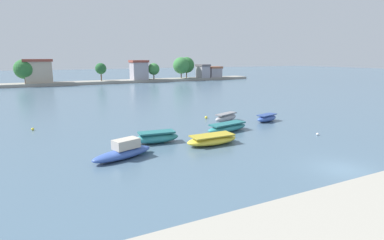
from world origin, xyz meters
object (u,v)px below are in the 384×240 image
(moored_boat_5, at_px, (267,118))
(mooring_buoy_0, at_px, (318,134))
(moored_boat_4, at_px, (226,118))
(moored_boat_2, at_px, (212,140))
(moored_boat_3, at_px, (227,127))
(moored_boat_0, at_px, (123,152))
(mooring_buoy_1, at_px, (206,117))
(mooring_buoy_2, at_px, (33,129))
(moored_boat_1, at_px, (157,137))

(moored_boat_5, relative_size, mooring_buoy_0, 13.92)
(mooring_buoy_0, bearing_deg, moored_boat_4, 114.69)
(moored_boat_2, height_order, moored_boat_3, moored_boat_3)
(moored_boat_0, relative_size, moored_boat_2, 1.08)
(moored_boat_5, distance_m, mooring_buoy_1, 7.82)
(mooring_buoy_0, distance_m, mooring_buoy_1, 14.29)
(moored_boat_5, bearing_deg, mooring_buoy_0, -104.62)
(moored_boat_4, relative_size, mooring_buoy_0, 15.80)
(moored_boat_0, xyz_separation_m, moored_boat_3, (12.52, 3.87, -0.11))
(mooring_buoy_2, bearing_deg, moored_boat_2, -42.55)
(moored_boat_3, height_order, moored_boat_5, moored_boat_3)
(moored_boat_0, xyz_separation_m, moored_boat_4, (15.28, 8.42, -0.06))
(moored_boat_0, bearing_deg, mooring_buoy_2, 96.75)
(moored_boat_1, bearing_deg, moored_boat_4, 30.79)
(moored_boat_4, bearing_deg, mooring_buoy_1, 95.78)
(moored_boat_2, bearing_deg, moored_boat_3, 41.18)
(moored_boat_3, bearing_deg, moored_boat_4, 47.98)
(moored_boat_1, xyz_separation_m, moored_boat_5, (15.91, 2.98, -0.08))
(mooring_buoy_0, height_order, mooring_buoy_2, mooring_buoy_2)
(moored_boat_0, bearing_deg, moored_boat_3, -1.32)
(moored_boat_4, xyz_separation_m, mooring_buoy_1, (-1.37, 2.67, -0.33))
(moored_boat_3, bearing_deg, moored_boat_1, 174.43)
(moored_boat_0, xyz_separation_m, moored_boat_2, (8.43, 0.23, -0.12))
(mooring_buoy_2, bearing_deg, moored_boat_3, -28.01)
(mooring_buoy_1, xyz_separation_m, mooring_buoy_2, (-20.55, 2.97, -0.03))
(moored_boat_0, relative_size, moored_boat_5, 1.48)
(moored_boat_5, bearing_deg, moored_boat_3, -178.67)
(moored_boat_3, xyz_separation_m, moored_boat_5, (7.39, 2.21, -0.01))
(moored_boat_0, relative_size, mooring_buoy_2, 18.47)
(mooring_buoy_0, bearing_deg, moored_boat_5, 90.68)
(moored_boat_3, bearing_deg, mooring_buoy_2, 141.22)
(moored_boat_4, relative_size, mooring_buoy_2, 14.11)
(moored_boat_3, bearing_deg, moored_boat_5, 5.87)
(moored_boat_2, distance_m, mooring_buoy_0, 11.75)
(moored_boat_4, bearing_deg, mooring_buoy_2, 144.28)
(moored_boat_3, relative_size, mooring_buoy_1, 15.51)
(moored_boat_1, xyz_separation_m, moored_boat_4, (11.29, 5.33, -0.02))
(moored_boat_1, relative_size, moored_boat_2, 0.85)
(mooring_buoy_0, bearing_deg, mooring_buoy_2, 149.16)
(moored_boat_1, height_order, moored_boat_2, moored_boat_1)
(moored_boat_1, bearing_deg, moored_boat_5, 16.14)
(moored_boat_1, bearing_deg, moored_boat_0, -136.67)
(moored_boat_0, distance_m, moored_boat_5, 20.81)
(moored_boat_1, height_order, moored_boat_4, moored_boat_1)
(moored_boat_4, xyz_separation_m, moored_boat_5, (4.62, -2.34, -0.06))
(moored_boat_5, height_order, mooring_buoy_1, moored_boat_5)
(moored_boat_1, height_order, mooring_buoy_1, moored_boat_1)
(moored_boat_4, distance_m, mooring_buoy_1, 3.02)
(mooring_buoy_0, xyz_separation_m, mooring_buoy_2, (-26.63, 15.90, 0.02))
(moored_boat_2, xyz_separation_m, mooring_buoy_2, (-15.07, 13.83, -0.30))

